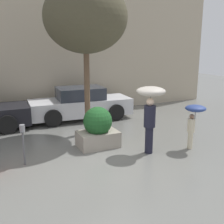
% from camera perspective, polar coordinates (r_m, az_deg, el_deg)
% --- Properties ---
extents(ground_plane, '(40.00, 40.00, 0.00)m').
position_cam_1_polar(ground_plane, '(7.87, -2.42, -10.80)').
color(ground_plane, slate).
extents(building_facade, '(18.00, 0.30, 6.00)m').
position_cam_1_polar(building_facade, '(13.41, -13.59, 12.21)').
color(building_facade, '#B7A88E').
rests_on(building_facade, ground).
extents(planter_box, '(1.28, 0.93, 1.32)m').
position_cam_1_polar(planter_box, '(9.04, -2.90, -3.38)').
color(planter_box, '#9E9384').
rests_on(planter_box, ground).
extents(person_adult, '(0.88, 0.88, 2.03)m').
position_cam_1_polar(person_adult, '(8.45, 7.80, 1.63)').
color(person_adult, '#1E1E2D').
rests_on(person_adult, ground).
extents(person_child, '(0.64, 0.64, 1.42)m').
position_cam_1_polar(person_child, '(9.10, 16.34, -0.68)').
color(person_child, beige).
rests_on(person_child, ground).
extents(parked_car_near, '(4.51, 2.10, 1.41)m').
position_cam_1_polar(parked_car_near, '(12.50, -6.42, 1.59)').
color(parked_car_near, silver).
rests_on(parked_car_near, ground).
extents(street_tree, '(2.89, 2.89, 5.38)m').
position_cam_1_polar(street_tree, '(10.11, -5.40, 18.56)').
color(street_tree, brown).
rests_on(street_tree, ground).
extents(parking_meter, '(0.14, 0.14, 1.15)m').
position_cam_1_polar(parking_meter, '(7.99, -17.68, -4.67)').
color(parking_meter, '#595B60').
rests_on(parking_meter, ground).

